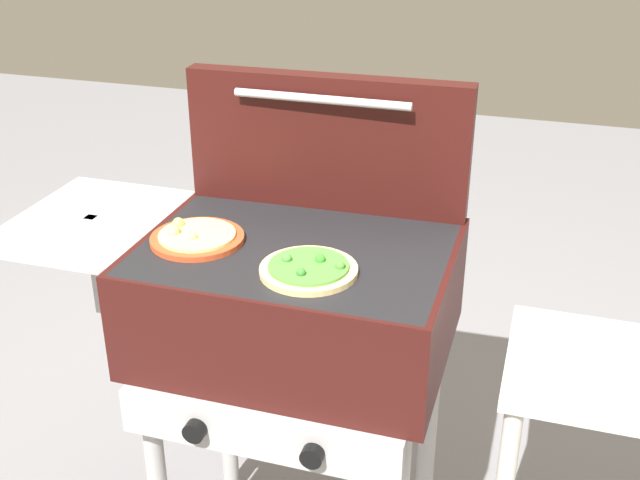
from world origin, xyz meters
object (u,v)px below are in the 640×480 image
Objects in this scene: grill at (291,306)px; pizza_cheese at (196,237)px; prep_table at (607,453)px; pizza_veggie at (309,269)px.

pizza_cheese is at bearing -168.92° from grill.
prep_table is at bearing 0.37° from grill.
grill is 0.25m from pizza_cheese.
grill is at bearing -179.63° from prep_table.
grill is 0.20m from pizza_veggie.
grill is at bearing 11.08° from pizza_cheese.
pizza_cheese reaches higher than prep_table.
prep_table is at bearing 2.77° from pizza_cheese.
pizza_veggie reaches higher than grill.
pizza_veggie is at bearing -170.15° from prep_table.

